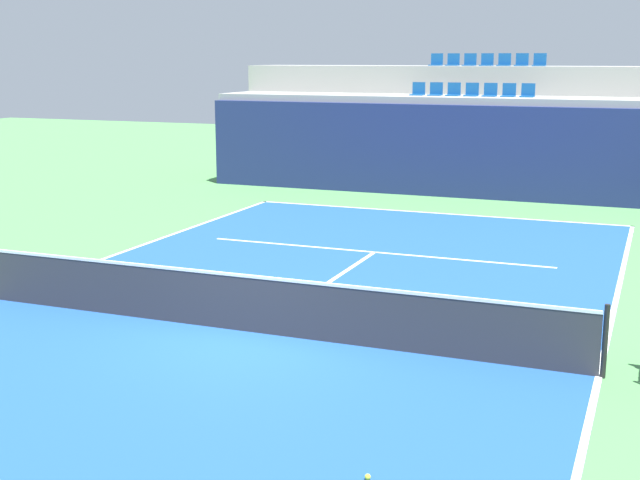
# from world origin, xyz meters

# --- Properties ---
(ground_plane) EXTENTS (80.00, 80.00, 0.00)m
(ground_plane) POSITION_xyz_m (0.00, 0.00, 0.00)
(ground_plane) COLOR #4C8C4C
(court_surface) EXTENTS (11.00, 24.00, 0.01)m
(court_surface) POSITION_xyz_m (0.00, 0.00, 0.01)
(court_surface) COLOR #1E4C99
(court_surface) RESTS_ON ground_plane
(baseline_far) EXTENTS (11.00, 0.10, 0.00)m
(baseline_far) POSITION_xyz_m (0.00, 11.95, 0.01)
(baseline_far) COLOR white
(baseline_far) RESTS_ON court_surface
(sideline_right) EXTENTS (0.10, 24.00, 0.00)m
(sideline_right) POSITION_xyz_m (5.45, 0.00, 0.01)
(sideline_right) COLOR white
(sideline_right) RESTS_ON court_surface
(service_line_far) EXTENTS (8.26, 0.10, 0.00)m
(service_line_far) POSITION_xyz_m (0.00, 6.40, 0.01)
(service_line_far) COLOR white
(service_line_far) RESTS_ON court_surface
(centre_service_line) EXTENTS (0.10, 6.40, 0.00)m
(centre_service_line) POSITION_xyz_m (0.00, 3.20, 0.01)
(centre_service_line) COLOR white
(centre_service_line) RESTS_ON court_surface
(back_wall) EXTENTS (17.58, 0.30, 2.96)m
(back_wall) POSITION_xyz_m (0.00, 15.12, 1.48)
(back_wall) COLOR navy
(back_wall) RESTS_ON ground_plane
(stands_tier_lower) EXTENTS (17.58, 2.40, 3.19)m
(stands_tier_lower) POSITION_xyz_m (0.00, 16.47, 1.59)
(stands_tier_lower) COLOR #9E9E99
(stands_tier_lower) RESTS_ON ground_plane
(stands_tier_upper) EXTENTS (17.58, 2.40, 4.16)m
(stands_tier_upper) POSITION_xyz_m (0.00, 18.87, 2.08)
(stands_tier_upper) COLOR #9E9E99
(stands_tier_upper) RESTS_ON ground_plane
(seating_row_lower) EXTENTS (4.11, 0.44, 0.44)m
(seating_row_lower) POSITION_xyz_m (0.00, 16.57, 3.31)
(seating_row_lower) COLOR #145193
(seating_row_lower) RESTS_ON stands_tier_lower
(seating_row_upper) EXTENTS (4.11, 0.44, 0.44)m
(seating_row_upper) POSITION_xyz_m (0.00, 18.97, 4.28)
(seating_row_upper) COLOR #145193
(seating_row_upper) RESTS_ON stands_tier_upper
(tennis_net) EXTENTS (11.08, 0.08, 1.07)m
(tennis_net) POSITION_xyz_m (0.00, 0.00, 0.51)
(tennis_net) COLOR black
(tennis_net) RESTS_ON court_surface
(tennis_ball_2) EXTENTS (0.07, 0.07, 0.07)m
(tennis_ball_2) POSITION_xyz_m (3.38, -4.11, 0.04)
(tennis_ball_2) COLOR #CCE033
(tennis_ball_2) RESTS_ON court_surface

